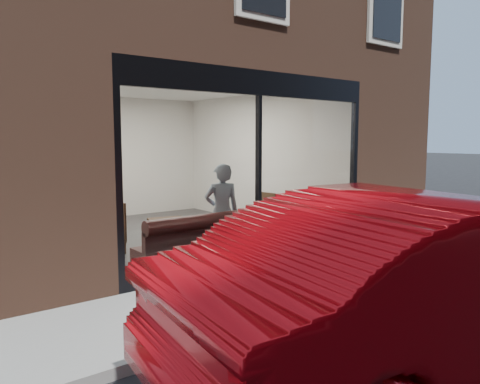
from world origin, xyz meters
TOP-DOWN VIEW (x-y plane):
  - ground at (0.00, 0.00)m, footprint 120.00×120.00m
  - sidewalk_near at (0.00, 1.00)m, footprint 40.00×2.00m
  - kerb_near at (0.00, -0.05)m, footprint 40.00×0.10m
  - host_building_pier_right at (3.75, 8.00)m, footprint 2.50×12.00m
  - host_building_backfill at (0.00, 11.00)m, footprint 5.00×6.00m
  - cafe_floor at (0.00, 5.00)m, footprint 6.00×6.00m
  - cafe_ceiling at (0.00, 5.00)m, footprint 6.00×6.00m
  - cafe_wall_back at (0.00, 7.99)m, footprint 5.00×0.00m
  - cafe_wall_left at (-2.49, 5.00)m, footprint 0.00×6.00m
  - cafe_wall_right at (2.49, 5.00)m, footprint 0.00×6.00m
  - storefront_kick at (0.00, 2.05)m, footprint 5.00×0.10m
  - storefront_header at (0.00, 2.05)m, footprint 5.00×0.10m
  - storefront_mullion at (0.00, 2.05)m, footprint 0.06×0.10m
  - storefront_glass at (0.00, 2.02)m, footprint 4.80×0.00m
  - banquette at (0.00, 2.45)m, footprint 4.00×0.55m
  - person at (-0.28, 2.70)m, footprint 0.72×0.60m
  - cafe_table_left at (-1.16, 3.01)m, footprint 0.75×0.75m
  - cafe_table_right at (1.09, 3.00)m, footprint 0.77×0.77m
  - cafe_chair_left at (-1.72, 4.15)m, footprint 0.48×0.48m
  - cafe_chair_right at (1.47, 3.65)m, footprint 0.44×0.44m
  - wall_poster at (-2.45, 5.10)m, footprint 0.02×0.54m
  - parked_car at (-1.16, -1.76)m, footprint 5.25×2.40m

SIDE VIEW (x-z plane):
  - ground at x=0.00m, z-range 0.00..0.00m
  - sidewalk_near at x=0.00m, z-range 0.00..0.01m
  - cafe_floor at x=0.00m, z-range 0.02..0.02m
  - kerb_near at x=0.00m, z-range 0.00..0.12m
  - storefront_kick at x=0.00m, z-range 0.00..0.30m
  - banquette at x=0.00m, z-range 0.00..0.45m
  - cafe_chair_left at x=-1.72m, z-range 0.22..0.26m
  - cafe_chair_right at x=1.47m, z-range 0.22..0.26m
  - cafe_table_left at x=-1.16m, z-range 0.72..0.76m
  - cafe_table_right at x=1.09m, z-range 0.72..0.76m
  - parked_car at x=-1.16m, z-range 0.00..1.67m
  - person at x=-0.28m, z-range 0.00..1.68m
  - wall_poster at x=-2.45m, z-range 1.16..1.88m
  - storefront_mullion at x=0.00m, z-range 0.30..2.80m
  - storefront_glass at x=0.00m, z-range -0.85..3.95m
  - cafe_wall_back at x=0.00m, z-range -0.90..4.10m
  - cafe_wall_left at x=-2.49m, z-range -1.40..4.60m
  - cafe_wall_right at x=2.49m, z-range -1.40..4.60m
  - host_building_pier_right at x=3.75m, z-range 0.00..3.20m
  - host_building_backfill at x=0.00m, z-range 0.00..3.20m
  - storefront_header at x=0.00m, z-range 2.80..3.20m
  - cafe_ceiling at x=0.00m, z-range 3.19..3.19m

